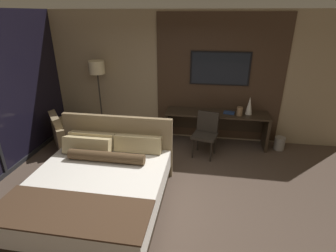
{
  "coord_description": "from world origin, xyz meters",
  "views": [
    {
      "loc": [
        0.57,
        -3.1,
        2.73
      ],
      "look_at": [
        -0.11,
        1.08,
        0.89
      ],
      "focal_mm": 28.0,
      "sensor_mm": 36.0,
      "label": 1
    }
  ],
  "objects_px": {
    "armchair_by_window": "(73,134)",
    "waste_bin": "(279,143)",
    "vase_short": "(240,111)",
    "desk": "(216,122)",
    "vase_tall": "(249,106)",
    "floor_lamp": "(98,74)",
    "bed": "(98,187)",
    "book": "(229,113)",
    "desk_chair": "(206,130)",
    "tv": "(220,69)"
  },
  "relations": [
    {
      "from": "vase_tall",
      "to": "waste_bin",
      "type": "xyz_separation_m",
      "value": [
        0.72,
        -0.06,
        -0.8
      ]
    },
    {
      "from": "desk",
      "to": "tv",
      "type": "distance_m",
      "value": 1.14
    },
    {
      "from": "desk_chair",
      "to": "armchair_by_window",
      "type": "height_order",
      "value": "desk_chair"
    },
    {
      "from": "floor_lamp",
      "to": "bed",
      "type": "bearing_deg",
      "value": -69.57
    },
    {
      "from": "bed",
      "to": "tv",
      "type": "xyz_separation_m",
      "value": [
        1.75,
        2.6,
        1.33
      ]
    },
    {
      "from": "floor_lamp",
      "to": "desk_chair",
      "type": "bearing_deg",
      "value": -12.27
    },
    {
      "from": "tv",
      "to": "vase_tall",
      "type": "distance_m",
      "value": 0.99
    },
    {
      "from": "desk",
      "to": "tv",
      "type": "height_order",
      "value": "tv"
    },
    {
      "from": "bed",
      "to": "desk_chair",
      "type": "height_order",
      "value": "bed"
    },
    {
      "from": "desk",
      "to": "vase_short",
      "type": "xyz_separation_m",
      "value": [
        0.46,
        -0.12,
        0.32
      ]
    },
    {
      "from": "tv",
      "to": "book",
      "type": "xyz_separation_m",
      "value": [
        0.26,
        -0.25,
        -0.88
      ]
    },
    {
      "from": "bed",
      "to": "floor_lamp",
      "type": "bearing_deg",
      "value": 110.43
    },
    {
      "from": "desk_chair",
      "to": "floor_lamp",
      "type": "relative_size",
      "value": 0.51
    },
    {
      "from": "tv",
      "to": "vase_tall",
      "type": "xyz_separation_m",
      "value": [
        0.66,
        -0.22,
        -0.71
      ]
    },
    {
      "from": "desk_chair",
      "to": "tv",
      "type": "bearing_deg",
      "value": 87.49
    },
    {
      "from": "book",
      "to": "vase_tall",
      "type": "bearing_deg",
      "value": 3.57
    },
    {
      "from": "desk_chair",
      "to": "armchair_by_window",
      "type": "xyz_separation_m",
      "value": [
        -2.89,
        -0.06,
        -0.27
      ]
    },
    {
      "from": "desk_chair",
      "to": "waste_bin",
      "type": "bearing_deg",
      "value": 29.19
    },
    {
      "from": "desk",
      "to": "floor_lamp",
      "type": "xyz_separation_m",
      "value": [
        -2.64,
        0.0,
        0.97
      ]
    },
    {
      "from": "tv",
      "to": "vase_tall",
      "type": "bearing_deg",
      "value": -18.81
    },
    {
      "from": "floor_lamp",
      "to": "vase_short",
      "type": "relative_size",
      "value": 9.94
    },
    {
      "from": "floor_lamp",
      "to": "vase_short",
      "type": "bearing_deg",
      "value": -2.29
    },
    {
      "from": "tv",
      "to": "desk_chair",
      "type": "distance_m",
      "value": 1.35
    },
    {
      "from": "floor_lamp",
      "to": "book",
      "type": "height_order",
      "value": "floor_lamp"
    },
    {
      "from": "armchair_by_window",
      "to": "vase_short",
      "type": "xyz_separation_m",
      "value": [
        3.56,
        0.46,
        0.57
      ]
    },
    {
      "from": "book",
      "to": "bed",
      "type": "bearing_deg",
      "value": -130.47
    },
    {
      "from": "book",
      "to": "floor_lamp",
      "type": "bearing_deg",
      "value": 179.17
    },
    {
      "from": "desk",
      "to": "desk_chair",
      "type": "bearing_deg",
      "value": -111.32
    },
    {
      "from": "floor_lamp",
      "to": "waste_bin",
      "type": "bearing_deg",
      "value": -1.04
    },
    {
      "from": "armchair_by_window",
      "to": "book",
      "type": "xyz_separation_m",
      "value": [
        3.36,
        0.54,
        0.5
      ]
    },
    {
      "from": "bed",
      "to": "tv",
      "type": "relative_size",
      "value": 1.72
    },
    {
      "from": "waste_bin",
      "to": "armchair_by_window",
      "type": "bearing_deg",
      "value": -173.46
    },
    {
      "from": "desk",
      "to": "tv",
      "type": "bearing_deg",
      "value": 90.0
    },
    {
      "from": "desk",
      "to": "vase_tall",
      "type": "distance_m",
      "value": 0.78
    },
    {
      "from": "armchair_by_window",
      "to": "vase_short",
      "type": "relative_size",
      "value": 6.5
    },
    {
      "from": "armchair_by_window",
      "to": "vase_short",
      "type": "distance_m",
      "value": 3.63
    },
    {
      "from": "desk_chair",
      "to": "vase_tall",
      "type": "xyz_separation_m",
      "value": [
        0.86,
        0.51,
        0.4
      ]
    },
    {
      "from": "desk",
      "to": "waste_bin",
      "type": "distance_m",
      "value": 1.43
    },
    {
      "from": "armchair_by_window",
      "to": "vase_short",
      "type": "height_order",
      "value": "vase_short"
    },
    {
      "from": "vase_short",
      "to": "waste_bin",
      "type": "bearing_deg",
      "value": 3.21
    },
    {
      "from": "vase_tall",
      "to": "vase_short",
      "type": "xyz_separation_m",
      "value": [
        -0.2,
        -0.11,
        -0.1
      ]
    },
    {
      "from": "vase_tall",
      "to": "vase_short",
      "type": "bearing_deg",
      "value": -151.48
    },
    {
      "from": "desk",
      "to": "tv",
      "type": "xyz_separation_m",
      "value": [
        0.0,
        0.21,
        1.12
      ]
    },
    {
      "from": "floor_lamp",
      "to": "waste_bin",
      "type": "distance_m",
      "value": 4.24
    },
    {
      "from": "armchair_by_window",
      "to": "waste_bin",
      "type": "height_order",
      "value": "armchair_by_window"
    },
    {
      "from": "vase_tall",
      "to": "floor_lamp",
      "type": "bearing_deg",
      "value": 179.7
    },
    {
      "from": "vase_tall",
      "to": "vase_short",
      "type": "relative_size",
      "value": 2.1
    },
    {
      "from": "desk_chair",
      "to": "book",
      "type": "distance_m",
      "value": 0.71
    },
    {
      "from": "vase_short",
      "to": "bed",
      "type": "bearing_deg",
      "value": -134.22
    },
    {
      "from": "vase_short",
      "to": "book",
      "type": "distance_m",
      "value": 0.23
    }
  ]
}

